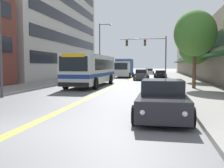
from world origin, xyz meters
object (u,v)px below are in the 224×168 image
object	(u,v)px
traffic_signal_mast	(150,48)
street_tree_right_far	(195,47)
car_champagne_moving_third	(149,71)
street_lamp_left_near	(2,14)
car_dark_grey_moving_second	(141,75)
city_bus	(92,69)
car_charcoal_parked_right_foreground	(162,101)
car_black_parked_right_mid	(160,74)
street_tree_right_mid	(195,34)
car_navy_parked_left_near	(107,74)
street_lamp_left_far	(101,46)
car_silver_moving_lead	(149,72)
box_truck	(124,68)

from	to	relation	value
traffic_signal_mast	street_tree_right_far	size ratio (longest dim) A/B	1.25
car_champagne_moving_third	street_lamp_left_near	size ratio (longest dim) A/B	0.51
car_dark_grey_moving_second	street_lamp_left_near	bearing A→B (deg)	-108.65
car_champagne_moving_third	city_bus	bearing A→B (deg)	-95.01
car_charcoal_parked_right_foreground	car_dark_grey_moving_second	size ratio (longest dim) A/B	0.96
car_black_parked_right_mid	street_tree_right_mid	bearing A→B (deg)	-83.25
car_charcoal_parked_right_foreground	street_tree_right_mid	size ratio (longest dim) A/B	0.68
car_navy_parked_left_near	car_charcoal_parked_right_foreground	size ratio (longest dim) A/B	1.04
car_charcoal_parked_right_foreground	car_black_parked_right_mid	bearing A→B (deg)	89.84
car_dark_grey_moving_second	city_bus	bearing A→B (deg)	-110.00
car_navy_parked_left_near	street_lamp_left_far	size ratio (longest dim) A/B	0.50
street_tree_right_far	car_champagne_moving_third	bearing A→B (deg)	99.84
car_black_parked_right_mid	street_lamp_left_far	distance (m)	10.71
car_silver_moving_lead	street_tree_right_far	xyz separation A→B (m)	(6.07, -28.94, 3.44)
city_bus	car_dark_grey_moving_second	world-z (taller)	city_bus
city_bus	car_dark_grey_moving_second	distance (m)	11.75
car_black_parked_right_mid	box_truck	world-z (taller)	box_truck
traffic_signal_mast	street_lamp_left_near	distance (m)	27.06
city_bus	car_charcoal_parked_right_foreground	size ratio (longest dim) A/B	2.57
car_dark_grey_moving_second	street_tree_right_mid	distance (m)	15.07
street_lamp_left_near	traffic_signal_mast	bearing A→B (deg)	73.24
car_navy_parked_left_near	street_lamp_left_far	bearing A→B (deg)	-147.02
car_black_parked_right_mid	car_champagne_moving_third	size ratio (longest dim) A/B	1.01
car_navy_parked_left_near	street_lamp_left_near	distance (m)	26.77
box_truck	city_bus	bearing A→B (deg)	-91.43
car_black_parked_right_mid	traffic_signal_mast	distance (m)	4.98
street_lamp_left_far	street_tree_right_far	distance (m)	16.78
car_black_parked_right_mid	car_silver_moving_lead	bearing A→B (deg)	98.34
city_bus	street_tree_right_far	bearing A→B (deg)	29.97
box_truck	street_lamp_left_far	xyz separation A→B (m)	(-3.33, -2.56, 3.52)
car_silver_moving_lead	street_lamp_left_near	bearing A→B (deg)	-99.10
car_navy_parked_left_near	car_charcoal_parked_right_foreground	distance (m)	31.88
car_champagne_moving_third	traffic_signal_mast	bearing A→B (deg)	-87.69
car_navy_parked_left_near	street_tree_right_mid	world-z (taller)	street_tree_right_mid
car_charcoal_parked_right_foreground	city_bus	bearing A→B (deg)	115.00
car_navy_parked_left_near	street_tree_right_mid	size ratio (longest dim) A/B	0.71
city_bus	street_lamp_left_near	world-z (taller)	street_lamp_left_near
city_bus	car_dark_grey_moving_second	bearing A→B (deg)	70.00
car_silver_moving_lead	traffic_signal_mast	bearing A→B (deg)	-87.87
box_truck	street_tree_right_far	bearing A→B (deg)	-53.01
car_silver_moving_lead	street_tree_right_far	distance (m)	29.77
car_navy_parked_left_near	street_lamp_left_near	xyz separation A→B (m)	(-0.84, -26.39, 4.41)
car_navy_parked_left_near	box_truck	distance (m)	3.43
car_navy_parked_left_near	city_bus	bearing A→B (deg)	-82.91
car_black_parked_right_mid	traffic_signal_mast	world-z (taller)	traffic_signal_mast
street_lamp_left_near	street_tree_right_mid	distance (m)	13.86
car_dark_grey_moving_second	car_navy_parked_left_near	bearing A→B (deg)	136.25
car_black_parked_right_mid	car_champagne_moving_third	bearing A→B (deg)	96.44
car_charcoal_parked_right_foreground	street_tree_right_far	distance (m)	20.43
city_bus	car_black_parked_right_mid	bearing A→B (deg)	70.58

